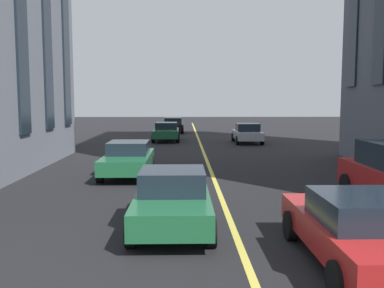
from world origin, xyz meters
name	(u,v)px	position (x,y,z in m)	size (l,w,h in m)	color
lane_centre_line	(215,182)	(20.00, 0.00, 0.00)	(80.00, 0.16, 0.01)	#D8C64C
car_silver_parked_a	(247,133)	(34.28, -3.34, 0.70)	(3.90, 1.89, 1.40)	#B7BABF
car_red_trailing	(359,229)	(11.84, -2.04, 0.70)	(4.40, 1.95, 1.37)	#B21E1E
car_black_far	(173,125)	(44.16, 2.12, 0.70)	(4.40, 1.95, 1.37)	black
car_green_oncoming	(172,199)	(14.24, 1.45, 0.70)	(3.90, 1.89, 1.40)	#1E6038
car_green_mid	(128,158)	(21.43, 3.41, 0.70)	(4.40, 1.95, 1.37)	#1E6038
car_green_parked_b	(166,131)	(36.01, 2.44, 0.70)	(4.40, 1.95, 1.37)	#1E6038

